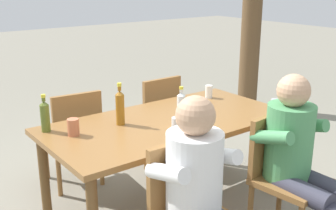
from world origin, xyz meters
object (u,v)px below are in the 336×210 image
Objects in this scene: dining_table at (168,130)px; chair_far_right at (155,114)px; bottle_olive at (45,116)px; bottle_clear at (181,105)px; person_in_white_shirt at (203,191)px; chair_near_right at (282,170)px; cup_terracotta at (73,127)px; cup_white at (209,92)px; person_in_plaid_shirt at (298,153)px; chair_far_left at (74,133)px; chair_near_left at (190,209)px; cup_steel at (275,107)px; cup_glass at (177,123)px; bottle_amber at (120,107)px.

chair_far_right is (0.42, 0.77, -0.16)m from dining_table.
bottle_clear is at bearing -20.94° from bottle_olive.
person_in_white_shirt reaches higher than bottle_olive.
chair_near_right is 7.38× the size of cup_terracotta.
chair_near_right reaches higher than cup_white.
person_in_plaid_shirt is (0.42, -0.88, 0.00)m from dining_table.
person_in_plaid_shirt is 10.30× the size of cup_white.
chair_far_left is at bearing 47.59° from bottle_olive.
bottle_clear is (-0.32, -0.79, 0.35)m from chair_far_right.
bottle_olive reaches higher than cup_terracotta.
chair_near_left is (-0.42, -0.77, -0.16)m from dining_table.
cup_terracotta is (-1.48, 0.53, -0.00)m from cup_steel.
person_in_plaid_shirt is 14.72× the size of cup_glass.
chair_far_left is at bearing 123.86° from bottle_clear.
bottle_amber reaches higher than chair_far_left.
bottle_olive is 2.29× the size of cup_terracotta.
person_in_white_shirt reaches higher than cup_glass.
chair_far_right is (0.84, 1.53, 0.00)m from chair_near_left.
bottle_clear is 0.93× the size of bottle_olive.
person_in_white_shirt is 0.84m from person_in_plaid_shirt.
chair_near_left reaches higher than cup_white.
chair_far_right is 0.74× the size of person_in_white_shirt.
bottle_olive is (-1.25, -0.44, 0.36)m from chair_far_right.
person_in_plaid_shirt reaches higher than bottle_clear.
dining_table is 0.73m from cup_terracotta.
person_in_white_shirt is 1.04m from bottle_amber.
chair_near_left is 1.52m from cup_white.
bottle_olive is (-0.83, 0.33, 0.20)m from dining_table.
person_in_plaid_shirt reaches higher than chair_far_left.
cup_white is at bearing 5.15° from cup_terracotta.
chair_near_right is 3.45× the size of bottle_clear.
cup_terracotta is (-1.13, 1.02, 0.14)m from person_in_plaid_shirt.
cup_white is (0.66, 0.26, 0.14)m from dining_table.
person_in_white_shirt reaches higher than bottle_clear.
dining_table is 0.89m from chair_far_left.
chair_far_left is at bearing 136.04° from cup_steel.
cup_terracotta is at bearing -57.25° from bottle_olive.
cup_terracotta is at bearing 107.53° from chair_near_left.
chair_near_left is at bearing -89.70° from chair_far_left.
chair_far_right is at bearing 115.21° from cup_white.
chair_near_right is at bearing -41.48° from bottle_olive.
chair_near_right is (0.83, -0.00, 0.00)m from chair_near_left.
cup_steel is 1.04× the size of cup_white.
chair_far_right is at bearing 63.16° from cup_glass.
chair_near_left and chair_far_right have the same top height.
bottle_olive is at bearing 146.67° from cup_glass.
dining_table is 15.79× the size of cup_steel.
chair_near_right is at bearing -103.44° from cup_white.
chair_near_left is at bearing -118.77° from chair_far_right.
person_in_white_shirt reaches higher than cup_steel.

